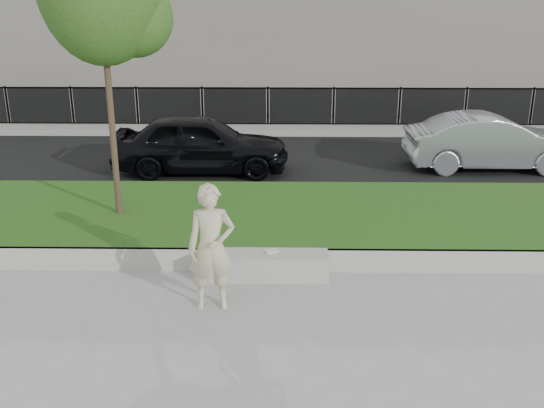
{
  "coord_description": "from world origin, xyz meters",
  "views": [
    {
      "loc": [
        -0.12,
        -8.26,
        4.32
      ],
      "look_at": [
        -0.28,
        1.2,
        1.14
      ],
      "focal_mm": 40.0,
      "sensor_mm": 36.0,
      "label": 1
    }
  ],
  "objects_px": {
    "man": "(211,247)",
    "book": "(271,251)",
    "stone_bench": "(265,265)",
    "car_dark": "(201,143)",
    "car_silver": "(491,142)"
  },
  "relations": [
    {
      "from": "stone_bench",
      "to": "car_silver",
      "type": "distance_m",
      "value": 8.9
    },
    {
      "from": "book",
      "to": "car_dark",
      "type": "bearing_deg",
      "value": 82.62
    },
    {
      "from": "man",
      "to": "car_silver",
      "type": "relative_size",
      "value": 0.42
    },
    {
      "from": "stone_bench",
      "to": "book",
      "type": "height_order",
      "value": "book"
    },
    {
      "from": "car_dark",
      "to": "car_silver",
      "type": "relative_size",
      "value": 1.02
    },
    {
      "from": "stone_bench",
      "to": "book",
      "type": "xyz_separation_m",
      "value": [
        0.11,
        0.08,
        0.22
      ]
    },
    {
      "from": "car_dark",
      "to": "car_silver",
      "type": "xyz_separation_m",
      "value": [
        7.63,
        0.45,
        -0.04
      ]
    },
    {
      "from": "car_dark",
      "to": "car_silver",
      "type": "bearing_deg",
      "value": -87.25
    },
    {
      "from": "man",
      "to": "book",
      "type": "xyz_separation_m",
      "value": [
        0.85,
        1.07,
        -0.51
      ]
    },
    {
      "from": "stone_bench",
      "to": "man",
      "type": "distance_m",
      "value": 1.44
    },
    {
      "from": "book",
      "to": "car_dark",
      "type": "xyz_separation_m",
      "value": [
        -1.94,
        6.2,
        0.37
      ]
    },
    {
      "from": "man",
      "to": "car_dark",
      "type": "height_order",
      "value": "man"
    },
    {
      "from": "stone_bench",
      "to": "car_silver",
      "type": "xyz_separation_m",
      "value": [
        5.8,
        6.73,
        0.56
      ]
    },
    {
      "from": "man",
      "to": "car_dark",
      "type": "distance_m",
      "value": 7.35
    },
    {
      "from": "stone_bench",
      "to": "car_dark",
      "type": "xyz_separation_m",
      "value": [
        -1.83,
        6.28,
        0.6
      ]
    }
  ]
}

